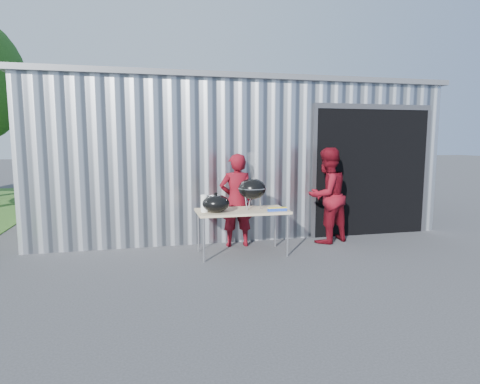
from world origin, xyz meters
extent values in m
plane|color=#37373A|center=(0.00, 0.00, 0.00)|extent=(80.00, 80.00, 0.00)
cube|color=silver|center=(0.80, 4.70, 1.50)|extent=(8.00, 6.00, 3.00)
cube|color=slate|center=(0.80, 4.70, 3.05)|extent=(8.20, 6.20, 0.10)
cube|color=black|center=(3.30, 2.27, 1.25)|extent=(2.40, 1.20, 2.50)
cube|color=#4C4C51|center=(3.30, 1.70, 2.55)|extent=(2.52, 0.08, 0.10)
cube|color=tan|center=(0.44, 0.90, 0.73)|extent=(1.50, 0.75, 0.04)
cylinder|color=silver|center=(-0.25, 0.58, 0.35)|extent=(0.03, 0.03, 0.71)
cylinder|color=silver|center=(1.13, 0.58, 0.35)|extent=(0.03, 0.03, 0.71)
cylinder|color=silver|center=(-0.25, 1.21, 0.35)|extent=(0.03, 0.03, 0.71)
cylinder|color=silver|center=(1.13, 1.21, 0.35)|extent=(0.03, 0.03, 0.71)
ellipsoid|color=black|center=(0.62, 0.93, 1.09)|extent=(0.46, 0.46, 0.35)
cylinder|color=silver|center=(0.62, 0.93, 1.11)|extent=(0.47, 0.47, 0.02)
cylinder|color=silver|center=(0.62, 0.93, 1.12)|extent=(0.44, 0.44, 0.01)
cylinder|color=silver|center=(0.62, 1.07, 0.87)|extent=(0.02, 0.02, 0.24)
cylinder|color=silver|center=(0.50, 0.86, 0.87)|extent=(0.02, 0.02, 0.24)
cylinder|color=silver|center=(0.74, 0.86, 0.87)|extent=(0.02, 0.02, 0.24)
cylinder|color=#C26245|center=(0.48, 0.93, 1.13)|extent=(0.02, 0.14, 0.02)
cylinder|color=#C26245|center=(0.51, 0.93, 1.13)|extent=(0.02, 0.14, 0.02)
cylinder|color=#C26245|center=(0.54, 0.93, 1.13)|extent=(0.02, 0.14, 0.02)
cylinder|color=#C26245|center=(0.57, 0.93, 1.13)|extent=(0.02, 0.14, 0.02)
cylinder|color=#C26245|center=(0.61, 0.93, 1.13)|extent=(0.02, 0.14, 0.02)
cylinder|color=#C26245|center=(0.64, 0.93, 1.13)|extent=(0.02, 0.14, 0.02)
cylinder|color=#C26245|center=(0.67, 0.93, 1.13)|extent=(0.02, 0.14, 0.02)
cylinder|color=#C26245|center=(0.70, 0.93, 1.13)|extent=(0.02, 0.14, 0.02)
cylinder|color=#C26245|center=(0.74, 0.93, 1.13)|extent=(0.02, 0.14, 0.02)
cylinder|color=#C26245|center=(0.77, 0.93, 1.13)|extent=(0.02, 0.14, 0.02)
cone|color=silver|center=(0.62, 0.93, 1.42)|extent=(0.20, 0.20, 0.55)
ellipsoid|color=black|center=(-0.02, 0.80, 0.89)|extent=(0.44, 0.44, 0.29)
cylinder|color=black|center=(-0.02, 0.80, 1.05)|extent=(0.05, 0.05, 0.03)
cylinder|color=white|center=(-0.19, 0.85, 0.89)|extent=(0.12, 0.12, 0.28)
cube|color=white|center=(-0.11, 1.09, 0.80)|extent=(0.20, 0.15, 0.10)
cube|color=#1A3BAC|center=(0.97, 0.65, 0.78)|extent=(0.32, 0.05, 0.05)
cube|color=yellow|center=(0.97, 0.65, 0.81)|extent=(0.32, 0.05, 0.01)
imported|color=#5C0913|center=(0.47, 1.44, 0.83)|extent=(0.63, 0.43, 1.67)
imported|color=#5C0913|center=(2.16, 1.32, 0.88)|extent=(1.05, 0.94, 1.77)
camera|label=1|loc=(-1.10, -5.47, 1.89)|focal=30.00mm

